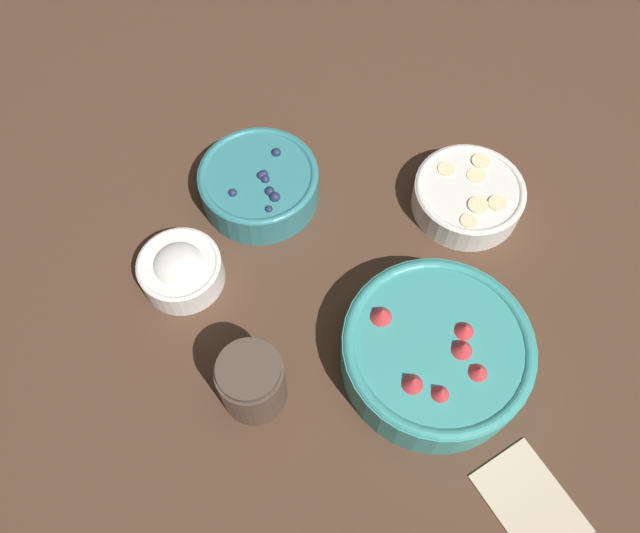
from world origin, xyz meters
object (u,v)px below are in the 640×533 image
bowl_blueberries (259,183)px  bowl_strawberries (436,351)px  bowl_bananas (468,195)px  jar_chocolate (252,383)px  bowl_cream (181,269)px

bowl_blueberries → bowl_strawberries: bearing=170.6°
bowl_blueberries → bowl_bananas: bearing=-144.2°
bowl_bananas → jar_chocolate: jar_chocolate is taller
bowl_blueberries → bowl_cream: size_ratio=1.53×
bowl_blueberries → bowl_cream: bearing=93.4°
jar_chocolate → bowl_strawberries: bearing=-130.3°
bowl_cream → jar_chocolate: (-0.20, 0.06, 0.02)m
bowl_strawberries → bowl_bananas: 0.27m
bowl_cream → jar_chocolate: jar_chocolate is taller
bowl_bananas → bowl_cream: size_ratio=1.40×
bowl_strawberries → bowl_blueberries: (0.36, -0.06, -0.01)m
bowl_strawberries → bowl_blueberries: size_ratio=1.36×
bowl_blueberries → jar_chocolate: (-0.21, 0.24, 0.01)m
bowl_cream → jar_chocolate: 0.21m
bowl_bananas → jar_chocolate: (0.05, 0.43, 0.02)m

